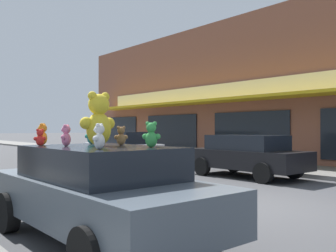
{
  "coord_description": "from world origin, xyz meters",
  "views": [
    {
      "loc": [
        -6.3,
        -4.88,
        1.61
      ],
      "look_at": [
        -0.47,
        2.06,
        1.67
      ],
      "focal_mm": 40.0,
      "sensor_mm": 36.0,
      "label": 1
    }
  ],
  "objects_px": {
    "plush_art_car": "(100,190)",
    "teddy_bear_giant": "(99,120)",
    "teddy_bear_red": "(40,138)",
    "parked_car_far_right": "(121,145)",
    "teddy_bear_brown": "(121,136)",
    "teddy_bear_green": "(151,135)",
    "teddy_bear_pink": "(66,136)",
    "teddy_bear_orange": "(42,134)",
    "teddy_bear_white": "(99,137)",
    "parked_car_far_center": "(247,155)",
    "teddy_bear_teal": "(92,135)"
  },
  "relations": [
    {
      "from": "teddy_bear_teal",
      "to": "parked_car_far_center",
      "type": "height_order",
      "value": "teddy_bear_teal"
    },
    {
      "from": "teddy_bear_brown",
      "to": "teddy_bear_green",
      "type": "xyz_separation_m",
      "value": [
        -0.06,
        -0.83,
        0.03
      ]
    },
    {
      "from": "teddy_bear_green",
      "to": "teddy_bear_red",
      "type": "height_order",
      "value": "teddy_bear_green"
    },
    {
      "from": "teddy_bear_red",
      "to": "teddy_bear_orange",
      "type": "bearing_deg",
      "value": -114.68
    },
    {
      "from": "teddy_bear_brown",
      "to": "teddy_bear_red",
      "type": "xyz_separation_m",
      "value": [
        -1.03,
        0.61,
        -0.02
      ]
    },
    {
      "from": "plush_art_car",
      "to": "parked_car_far_right",
      "type": "bearing_deg",
      "value": 55.64
    },
    {
      "from": "teddy_bear_giant",
      "to": "teddy_bear_green",
      "type": "height_order",
      "value": "teddy_bear_giant"
    },
    {
      "from": "teddy_bear_brown",
      "to": "parked_car_far_center",
      "type": "bearing_deg",
      "value": -130.68
    },
    {
      "from": "plush_art_car",
      "to": "teddy_bear_giant",
      "type": "height_order",
      "value": "teddy_bear_giant"
    },
    {
      "from": "plush_art_car",
      "to": "teddy_bear_brown",
      "type": "height_order",
      "value": "teddy_bear_brown"
    },
    {
      "from": "teddy_bear_giant",
      "to": "teddy_bear_pink",
      "type": "distance_m",
      "value": 0.52
    },
    {
      "from": "teddy_bear_giant",
      "to": "teddy_bear_brown",
      "type": "distance_m",
      "value": 0.44
    },
    {
      "from": "teddy_bear_brown",
      "to": "teddy_bear_green",
      "type": "distance_m",
      "value": 0.84
    },
    {
      "from": "teddy_bear_teal",
      "to": "teddy_bear_green",
      "type": "bearing_deg",
      "value": 124.19
    },
    {
      "from": "teddy_bear_brown",
      "to": "teddy_bear_red",
      "type": "relative_size",
      "value": 1.16
    },
    {
      "from": "teddy_bear_red",
      "to": "parked_car_far_center",
      "type": "distance_m",
      "value": 8.2
    },
    {
      "from": "teddy_bear_teal",
      "to": "parked_car_far_right",
      "type": "xyz_separation_m",
      "value": [
        6.93,
        9.81,
        -0.71
      ]
    },
    {
      "from": "teddy_bear_giant",
      "to": "plush_art_car",
      "type": "bearing_deg",
      "value": 61.43
    },
    {
      "from": "teddy_bear_green",
      "to": "parked_car_far_right",
      "type": "relative_size",
      "value": 0.08
    },
    {
      "from": "teddy_bear_orange",
      "to": "parked_car_far_center",
      "type": "distance_m",
      "value": 7.98
    },
    {
      "from": "teddy_bear_brown",
      "to": "teddy_bear_giant",
      "type": "bearing_deg",
      "value": 16.97
    },
    {
      "from": "parked_car_far_center",
      "to": "parked_car_far_right",
      "type": "bearing_deg",
      "value": 90.0
    },
    {
      "from": "parked_car_far_right",
      "to": "parked_car_far_center",
      "type": "bearing_deg",
      "value": -90.0
    },
    {
      "from": "teddy_bear_pink",
      "to": "plush_art_car",
      "type": "bearing_deg",
      "value": 87.74
    },
    {
      "from": "teddy_bear_orange",
      "to": "teddy_bear_green",
      "type": "relative_size",
      "value": 0.97
    },
    {
      "from": "teddy_bear_teal",
      "to": "teddy_bear_pink",
      "type": "bearing_deg",
      "value": 65.87
    },
    {
      "from": "teddy_bear_pink",
      "to": "parked_car_far_right",
      "type": "distance_m",
      "value": 12.79
    },
    {
      "from": "teddy_bear_pink",
      "to": "teddy_bear_green",
      "type": "bearing_deg",
      "value": 80.53
    },
    {
      "from": "parked_car_far_center",
      "to": "parked_car_far_right",
      "type": "height_order",
      "value": "parked_car_far_right"
    },
    {
      "from": "teddy_bear_red",
      "to": "parked_car_far_right",
      "type": "distance_m",
      "value": 12.64
    },
    {
      "from": "teddy_bear_brown",
      "to": "parked_car_far_center",
      "type": "distance_m",
      "value": 7.44
    },
    {
      "from": "teddy_bear_white",
      "to": "parked_car_far_center",
      "type": "distance_m",
      "value": 8.54
    },
    {
      "from": "teddy_bear_teal",
      "to": "parked_car_far_right",
      "type": "bearing_deg",
      "value": -93.82
    },
    {
      "from": "plush_art_car",
      "to": "teddy_bear_pink",
      "type": "height_order",
      "value": "teddy_bear_pink"
    },
    {
      "from": "teddy_bear_brown",
      "to": "parked_car_far_right",
      "type": "bearing_deg",
      "value": -96.82
    },
    {
      "from": "teddy_bear_teal",
      "to": "parked_car_far_right",
      "type": "distance_m",
      "value": 12.03
    },
    {
      "from": "teddy_bear_orange",
      "to": "parked_car_far_right",
      "type": "distance_m",
      "value": 12.31
    },
    {
      "from": "teddy_bear_giant",
      "to": "teddy_bear_white",
      "type": "xyz_separation_m",
      "value": [
        -0.48,
        -0.87,
        -0.23
      ]
    },
    {
      "from": "teddy_bear_green",
      "to": "teddy_bear_giant",
      "type": "bearing_deg",
      "value": -21.56
    },
    {
      "from": "teddy_bear_green",
      "to": "teddy_bear_white",
      "type": "distance_m",
      "value": 0.79
    },
    {
      "from": "teddy_bear_giant",
      "to": "parked_car_far_right",
      "type": "xyz_separation_m",
      "value": [
        7.17,
        10.45,
        -0.95
      ]
    },
    {
      "from": "teddy_bear_white",
      "to": "teddy_bear_red",
      "type": "distance_m",
      "value": 1.44
    },
    {
      "from": "teddy_bear_pink",
      "to": "teddy_bear_red",
      "type": "distance_m",
      "value": 0.44
    },
    {
      "from": "teddy_bear_orange",
      "to": "teddy_bear_white",
      "type": "bearing_deg",
      "value": 43.33
    },
    {
      "from": "teddy_bear_red",
      "to": "parked_car_far_right",
      "type": "xyz_separation_m",
      "value": [
        7.84,
        9.89,
        -0.68
      ]
    },
    {
      "from": "teddy_bear_pink",
      "to": "teddy_bear_brown",
      "type": "bearing_deg",
      "value": 119.02
    },
    {
      "from": "teddy_bear_giant",
      "to": "parked_car_far_center",
      "type": "height_order",
      "value": "teddy_bear_giant"
    },
    {
      "from": "teddy_bear_teal",
      "to": "teddy_bear_white",
      "type": "height_order",
      "value": "teddy_bear_white"
    },
    {
      "from": "plush_art_car",
      "to": "teddy_bear_white",
      "type": "relative_size",
      "value": 12.86
    },
    {
      "from": "teddy_bear_orange",
      "to": "teddy_bear_white",
      "type": "distance_m",
      "value": 1.72
    }
  ]
}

